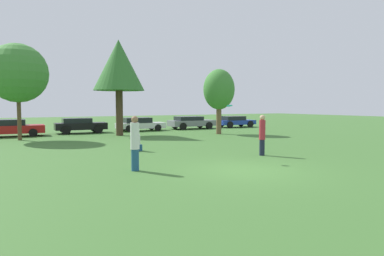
# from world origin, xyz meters

# --- Properties ---
(ground_plane) EXTENTS (120.00, 120.00, 0.00)m
(ground_plane) POSITION_xyz_m (0.00, 0.00, 0.00)
(ground_plane) COLOR #3D6B2D
(person_thrower) EXTENTS (0.32, 0.32, 1.97)m
(person_thrower) POSITION_xyz_m (-3.47, 1.88, 1.02)
(person_thrower) COLOR navy
(person_thrower) RESTS_ON ground
(person_catcher) EXTENTS (0.29, 0.29, 1.89)m
(person_catcher) POSITION_xyz_m (2.96, 2.45, 0.99)
(person_catcher) COLOR #191E33
(person_catcher) RESTS_ON ground
(frisbee) EXTENTS (0.24, 0.24, 0.08)m
(frisbee) POSITION_xyz_m (0.79, 2.04, 2.32)
(frisbee) COLOR #19B2D8
(bystander_sitting) EXTENTS (0.42, 0.35, 1.07)m
(bystander_sitting) POSITION_xyz_m (-1.57, 6.79, 0.44)
(bystander_sitting) COLOR navy
(bystander_sitting) RESTS_ON ground
(tree_0) EXTENTS (3.88, 3.88, 6.40)m
(tree_0) POSITION_xyz_m (-6.54, 15.65, 4.45)
(tree_0) COLOR brown
(tree_0) RESTS_ON ground
(tree_1) EXTENTS (3.85, 3.85, 7.31)m
(tree_1) POSITION_xyz_m (0.34, 15.76, 5.32)
(tree_1) COLOR #473323
(tree_1) RESTS_ON ground
(tree_2) EXTENTS (2.52, 2.52, 5.23)m
(tree_2) POSITION_xyz_m (7.77, 13.11, 3.56)
(tree_2) COLOR brown
(tree_2) RESTS_ON ground
(parked_car_red) EXTENTS (4.45, 2.19, 1.28)m
(parked_car_red) POSITION_xyz_m (-6.96, 18.87, 0.66)
(parked_car_red) COLOR red
(parked_car_red) RESTS_ON ground
(parked_car_black) EXTENTS (4.17, 1.99, 1.26)m
(parked_car_black) POSITION_xyz_m (-1.88, 19.45, 0.68)
(parked_car_black) COLOR black
(parked_car_black) RESTS_ON ground
(parked_car_white) EXTENTS (4.40, 2.03, 1.21)m
(parked_car_white) POSITION_xyz_m (3.34, 19.32, 0.63)
(parked_car_white) COLOR silver
(parked_car_white) RESTS_ON ground
(parked_car_grey) EXTENTS (4.63, 2.27, 1.23)m
(parked_car_grey) POSITION_xyz_m (8.67, 19.27, 0.67)
(parked_car_grey) COLOR slate
(parked_car_grey) RESTS_ON ground
(parked_car_blue) EXTENTS (4.19, 2.02, 1.17)m
(parked_car_blue) POSITION_xyz_m (13.87, 19.05, 0.64)
(parked_car_blue) COLOR #1E389E
(parked_car_blue) RESTS_ON ground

